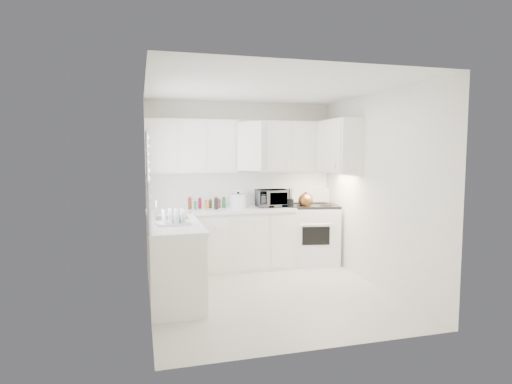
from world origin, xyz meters
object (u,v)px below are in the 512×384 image
object	(u,v)px
tea_kettle	(306,199)
microwave	(272,196)
stove	(312,226)
rice_cooker	(238,200)
dish_rack	(173,216)
utensil_crock	(291,197)

from	to	relation	value
tea_kettle	microwave	bearing A→B (deg)	144.16
tea_kettle	microwave	distance (m)	0.53
stove	tea_kettle	xyz separation A→B (m)	(-0.18, -0.16, 0.46)
tea_kettle	rice_cooker	bearing A→B (deg)	153.58
tea_kettle	dish_rack	world-z (taller)	tea_kettle
utensil_crock	dish_rack	world-z (taller)	utensil_crock
microwave	utensil_crock	world-z (taller)	microwave
rice_cooker	dish_rack	distance (m)	1.68
stove	microwave	distance (m)	0.84
stove	rice_cooker	distance (m)	1.31
stove	dish_rack	bearing A→B (deg)	-139.83
microwave	utensil_crock	distance (m)	0.30
stove	microwave	world-z (taller)	microwave
stove	utensil_crock	distance (m)	0.68
stove	microwave	bearing A→B (deg)	-168.69
microwave	rice_cooker	size ratio (longest dim) A/B	1.94
microwave	rice_cooker	distance (m)	0.55
stove	tea_kettle	bearing A→B (deg)	-126.80
rice_cooker	dish_rack	size ratio (longest dim) A/B	0.67
stove	microwave	size ratio (longest dim) A/B	2.50
rice_cooker	stove	bearing A→B (deg)	1.80
utensil_crock	dish_rack	bearing A→B (deg)	-149.65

